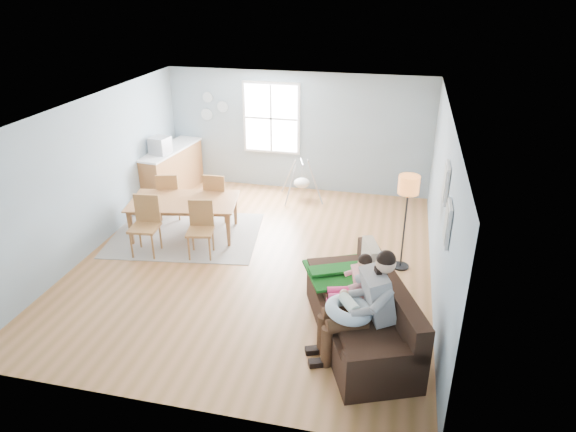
% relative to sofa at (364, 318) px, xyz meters
% --- Properties ---
extents(room, '(8.40, 9.40, 3.90)m').
position_rel_sofa_xyz_m(room, '(-2.04, 1.75, 2.08)').
color(room, '#A06B38').
extents(window, '(1.32, 0.08, 1.62)m').
position_rel_sofa_xyz_m(window, '(-2.64, 5.21, 1.31)').
color(window, silver).
rests_on(window, room).
extents(pictures, '(0.05, 1.34, 0.74)m').
position_rel_sofa_xyz_m(pictures, '(0.93, 0.70, 1.51)').
color(pictures, silver).
rests_on(pictures, room).
extents(wall_plates, '(0.67, 0.02, 0.66)m').
position_rel_sofa_xyz_m(wall_plates, '(-4.04, 5.22, 1.49)').
color(wall_plates, '#A5BCC6').
rests_on(wall_plates, room).
extents(sofa, '(1.81, 2.56, 0.95)m').
position_rel_sofa_xyz_m(sofa, '(0.00, 0.00, 0.00)').
color(sofa, black).
rests_on(sofa, room).
extents(green_throw, '(1.34, 1.25, 0.04)m').
position_rel_sofa_xyz_m(green_throw, '(-0.38, 0.69, 0.27)').
color(green_throw, '#155D1B').
rests_on(green_throw, sofa).
extents(beige_pillow, '(0.31, 0.56, 0.54)m').
position_rel_sofa_xyz_m(beige_pillow, '(-0.00, 0.66, 0.52)').
color(beige_pillow, '#C0B293').
rests_on(beige_pillow, sofa).
extents(father, '(1.17, 0.80, 1.55)m').
position_rel_sofa_xyz_m(father, '(-0.01, -0.37, 0.49)').
color(father, gray).
rests_on(father, sofa).
extents(nursing_pillow, '(0.84, 0.83, 0.25)m').
position_rel_sofa_xyz_m(nursing_pillow, '(-0.18, -0.43, 0.40)').
color(nursing_pillow, silver).
rests_on(nursing_pillow, father).
extents(infant, '(0.31, 0.41, 0.16)m').
position_rel_sofa_xyz_m(infant, '(-0.20, -0.40, 0.50)').
color(infant, white).
rests_on(infant, nursing_pillow).
extents(toddler, '(0.65, 0.43, 0.97)m').
position_rel_sofa_xyz_m(toddler, '(-0.16, 0.17, 0.47)').
color(toddler, white).
rests_on(toddler, sofa).
extents(floor_lamp, '(0.34, 0.34, 1.67)m').
position_rel_sofa_xyz_m(floor_lamp, '(0.45, 2.07, 1.05)').
color(floor_lamp, black).
rests_on(floor_lamp, room).
extents(storage_cube, '(0.46, 0.43, 0.45)m').
position_rel_sofa_xyz_m(storage_cube, '(0.44, -0.16, -0.11)').
color(storage_cube, white).
rests_on(storage_cube, room).
extents(rug, '(3.05, 2.49, 0.01)m').
position_rel_sofa_xyz_m(rug, '(-3.64, 2.37, -0.33)').
color(rug, '#9C978F').
rests_on(rug, room).
extents(dining_table, '(2.18, 1.47, 0.71)m').
position_rel_sofa_xyz_m(dining_table, '(-3.64, 2.37, 0.02)').
color(dining_table, brown).
rests_on(dining_table, rug).
extents(chair_sw, '(0.53, 0.53, 1.07)m').
position_rel_sofa_xyz_m(chair_sw, '(-4.03, 1.63, 0.28)').
color(chair_sw, brown).
rests_on(chair_sw, rug).
extents(chair_se, '(0.53, 0.53, 1.00)m').
position_rel_sofa_xyz_m(chair_se, '(-3.05, 1.76, 0.24)').
color(chair_se, brown).
rests_on(chair_se, rug).
extents(chair_nw, '(0.56, 0.56, 1.00)m').
position_rel_sofa_xyz_m(chair_nw, '(-4.22, 2.98, 0.24)').
color(chair_nw, brown).
rests_on(chair_nw, rug).
extents(chair_ne, '(0.47, 0.47, 1.03)m').
position_rel_sofa_xyz_m(chair_ne, '(-3.25, 3.12, 0.26)').
color(chair_ne, brown).
rests_on(chair_ne, rug).
extents(counter, '(0.80, 2.01, 1.10)m').
position_rel_sofa_xyz_m(counter, '(-4.74, 4.25, 0.22)').
color(counter, brown).
rests_on(counter, room).
extents(monitor, '(0.44, 0.43, 0.36)m').
position_rel_sofa_xyz_m(monitor, '(-4.77, 3.87, 0.94)').
color(monitor, '#ABAAAF').
rests_on(monitor, counter).
extents(baby_swing, '(1.08, 1.09, 0.87)m').
position_rel_sofa_xyz_m(baby_swing, '(-1.81, 4.64, 0.06)').
color(baby_swing, '#ABAAAF').
rests_on(baby_swing, room).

